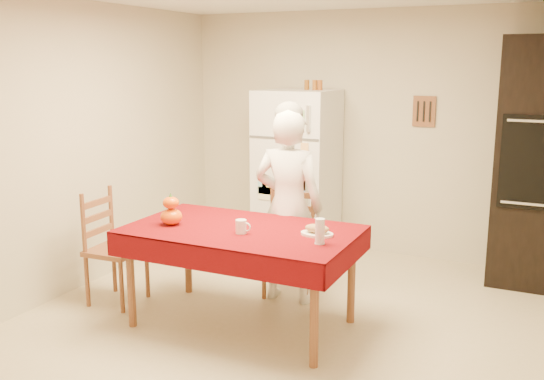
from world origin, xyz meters
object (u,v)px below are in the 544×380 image
Objects in this scene: refrigerator at (297,173)px; seated_woman at (288,207)px; oven_cabinet at (538,164)px; chair_far at (290,235)px; dining_table at (242,237)px; chair_left at (110,243)px; bread_plate at (317,234)px; wine_glass at (320,231)px; pumpkin_lower at (171,217)px; coffee_mug at (241,227)px.

seated_woman is at bearing -70.18° from refrigerator.
chair_far is at bearing -149.41° from oven_cabinet.
chair_left reaches higher than dining_table.
oven_cabinet reaches higher than seated_woman.
refrigerator is at bearing 116.96° from bread_plate.
seated_woman is at bearing -84.09° from chair_far.
chair_left is 5.40× the size of wine_glass.
bread_plate is (0.91, -1.80, -0.08)m from refrigerator.
oven_cabinet is at bearing 53.49° from bread_plate.
chair_left is (-0.88, -1.92, -0.34)m from refrigerator.
seated_woman reaches higher than pumpkin_lower.
bread_plate is at bearing 7.12° from dining_table.
bread_plate is (1.11, 0.20, -0.05)m from pumpkin_lower.
oven_cabinet is at bearing 47.22° from coffee_mug.
wine_glass is at bearing -63.78° from bread_plate.
seated_woman is 0.99m from pumpkin_lower.
chair_left is at bearing -158.93° from chair_far.
seated_woman is at bearing 85.89° from coffee_mug.
bread_plate is (1.79, 0.12, 0.26)m from chair_left.
oven_cabinet reaches higher than wine_glass.
chair_far is at bearing -58.99° from chair_left.
coffee_mug is 0.42× the size of bread_plate.
seated_woman reaches higher than chair_left.
coffee_mug is (-1.88, -2.03, -0.29)m from oven_cabinet.
refrigerator is 2.02m from coffee_mug.
oven_cabinet reaches higher than dining_table.
wine_glass is at bearing 0.81° from pumpkin_lower.
dining_table is 0.58m from bread_plate.
pumpkin_lower is 0.95× the size of wine_glass.
seated_woman reaches higher than bread_plate.
oven_cabinet reaches higher than pumpkin_lower.
chair_left is (-3.16, -1.97, -0.59)m from oven_cabinet.
wine_glass reaches higher than dining_table.
seated_woman reaches higher than chair_far.
wine_glass is at bearing 0.07° from coffee_mug.
chair_far is 3.96× the size of bread_plate.
bread_plate is (0.52, -0.73, 0.26)m from chair_far.
chair_left is 5.68× the size of pumpkin_lower.
oven_cabinet reaches higher than chair_far.
chair_far reaches higher than dining_table.
oven_cabinet is at bearing 17.74° from chair_far.
refrigerator is 0.77× the size of oven_cabinet.
chair_left is 1.81m from bread_plate.
pumpkin_lower is at bearing -140.36° from oven_cabinet.
chair_far reaches higher than bread_plate.
refrigerator is 2.14m from chair_left.
chair_left is at bearing -148.04° from oven_cabinet.
wine_glass is (0.67, -0.11, 0.16)m from dining_table.
refrigerator is 2.02m from bread_plate.
seated_woman is at bearing -144.53° from oven_cabinet.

